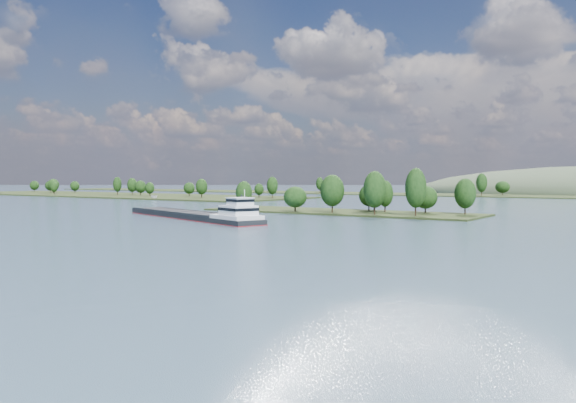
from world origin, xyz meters
The scene contains 6 objects.
ground centered at (0.00, 120.00, 0.00)m, with size 1800.00×1800.00×0.00m, color #3B5567.
tree_island centered at (6.88, 178.57, 4.03)m, with size 100.00×30.40×15.95m.
left_bank centered at (-228.95, 260.06, 0.80)m, with size 300.00×80.00×13.91m.
back_shoreline centered at (6.72, 399.70, 0.64)m, with size 900.00×60.00×16.01m.
cargo_barge centered at (-19.36, 129.54, 1.23)m, with size 71.32×31.32×9.79m.
motorboat centered at (-147.04, 227.29, 1.25)m, with size 2.44×6.48×2.50m, color silver.
Camera 1 is at (97.98, 8.43, 12.17)m, focal length 35.00 mm.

